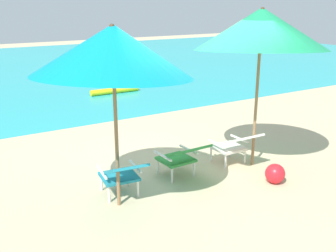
# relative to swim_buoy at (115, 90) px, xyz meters

# --- Properties ---
(ground_plane) EXTENTS (40.00, 40.00, 0.00)m
(ground_plane) POSITION_rel_swim_buoy_xyz_m (-1.60, -2.16, -0.10)
(ground_plane) COLOR #CCB78E
(ocean_band) EXTENTS (40.00, 18.00, 0.01)m
(ocean_band) POSITION_rel_swim_buoy_xyz_m (-1.60, 6.24, -0.09)
(ocean_band) COLOR #28B2B7
(ocean_band) RESTS_ON ground_plane
(swim_buoy) EXTENTS (1.60, 0.18, 0.18)m
(swim_buoy) POSITION_rel_swim_buoy_xyz_m (0.00, 0.00, 0.00)
(swim_buoy) COLOR yellow
(swim_buoy) RESTS_ON ocean_band
(lounge_chair_left) EXTENTS (0.64, 0.93, 0.68)m
(lounge_chair_left) POSITION_rel_swim_buoy_xyz_m (-2.78, -6.51, 0.31)
(lounge_chair_left) COLOR teal
(lounge_chair_left) RESTS_ON ground_plane
(lounge_chair_center) EXTENTS (0.57, 0.90, 0.68)m
(lounge_chair_center) POSITION_rel_swim_buoy_xyz_m (-1.66, -6.38, 0.31)
(lounge_chair_center) COLOR #338E3D
(lounge_chair_center) RESTS_ON ground_plane
(lounge_chair_right) EXTENTS (0.56, 0.88, 0.68)m
(lounge_chair_right) POSITION_rel_swim_buoy_xyz_m (-0.57, -6.40, 0.31)
(lounge_chair_right) COLOR silver
(lounge_chair_right) RESTS_ON ground_plane
(beach_umbrella_left) EXTENTS (2.95, 2.94, 2.59)m
(beach_umbrella_left) POSITION_rel_swim_buoy_xyz_m (-2.91, -6.65, 2.08)
(beach_umbrella_left) COLOR olive
(beach_umbrella_left) RESTS_ON ground_plane
(beach_umbrella_right) EXTENTS (3.01, 3.02, 2.77)m
(beach_umbrella_right) POSITION_rel_swim_buoy_xyz_m (-0.27, -6.54, 2.26)
(beach_umbrella_right) COLOR olive
(beach_umbrella_right) RESTS_ON ground_plane
(beach_ball) EXTENTS (0.32, 0.32, 0.32)m
(beach_ball) POSITION_rel_swim_buoy_xyz_m (-0.48, -7.28, 0.06)
(beach_ball) COLOR red
(beach_ball) RESTS_ON ground_plane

